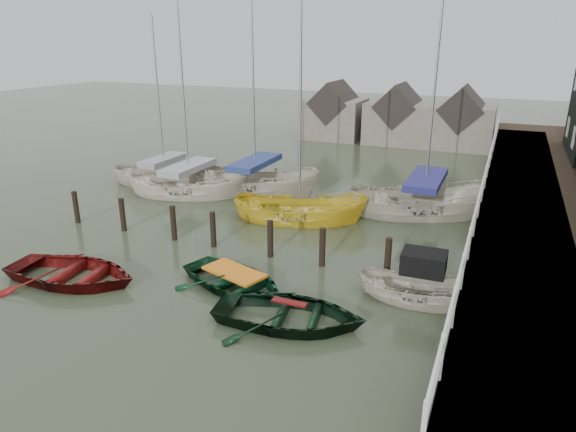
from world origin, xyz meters
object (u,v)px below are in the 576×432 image
at_px(rowboat_red, 74,282).
at_px(sailboat_d, 423,213).
at_px(sailboat_e, 165,182).
at_px(rowboat_green, 235,288).
at_px(rowboat_dkgreen, 289,324).
at_px(motorboat, 420,298).
at_px(sailboat_c, 300,220).
at_px(sailboat_b, 256,191).
at_px(sailboat_a, 190,194).

bearing_deg(rowboat_red, sailboat_d, -45.99).
xyz_separation_m(rowboat_red, sailboat_e, (-4.38, 11.08, 0.07)).
relative_size(rowboat_green, sailboat_d, 0.30).
xyz_separation_m(rowboat_green, sailboat_e, (-9.48, 9.38, 0.07)).
xyz_separation_m(rowboat_dkgreen, motorboat, (3.14, 2.77, 0.12)).
bearing_deg(sailboat_d, rowboat_dkgreen, 148.46).
bearing_deg(rowboat_red, sailboat_c, -34.90).
bearing_deg(rowboat_green, sailboat_e, 63.06).
distance_m(sailboat_c, sailboat_e, 9.36).
relative_size(rowboat_green, sailboat_c, 0.35).
bearing_deg(sailboat_b, rowboat_green, -162.93).
bearing_deg(sailboat_d, rowboat_green, 134.10).
distance_m(rowboat_dkgreen, sailboat_c, 8.62).
relative_size(sailboat_b, sailboat_e, 1.28).
distance_m(sailboat_c, sailboat_d, 5.70).
xyz_separation_m(sailboat_d, sailboat_e, (-13.86, -0.36, 0.00)).
height_order(rowboat_green, sailboat_c, sailboat_c).
bearing_deg(rowboat_green, motorboat, -57.73).
bearing_deg(motorboat, sailboat_c, 47.22).
height_order(rowboat_red, sailboat_c, sailboat_c).
distance_m(rowboat_dkgreen, motorboat, 4.19).
height_order(sailboat_b, sailboat_e, sailboat_b).
bearing_deg(sailboat_c, rowboat_dkgreen, -173.71).
distance_m(rowboat_dkgreen, sailboat_a, 13.31).
bearing_deg(motorboat, sailboat_d, 6.82).
xyz_separation_m(rowboat_dkgreen, sailboat_e, (-11.94, 10.70, 0.07)).
relative_size(rowboat_green, sailboat_b, 0.31).
bearing_deg(sailboat_a, sailboat_c, -117.97).
bearing_deg(sailboat_e, sailboat_b, -106.63).
xyz_separation_m(rowboat_green, sailboat_a, (-7.00, 8.04, 0.06)).
height_order(rowboat_red, sailboat_a, sailboat_a).
relative_size(rowboat_red, sailboat_c, 0.40).
xyz_separation_m(rowboat_dkgreen, sailboat_c, (-2.95, 8.10, 0.02)).
distance_m(motorboat, sailboat_b, 12.88).
bearing_deg(rowboat_dkgreen, sailboat_c, 10.58).
relative_size(rowboat_green, sailboat_e, 0.40).
bearing_deg(motorboat, rowboat_red, 104.80).
height_order(rowboat_red, motorboat, motorboat).
distance_m(rowboat_green, sailboat_c, 6.80).
relative_size(sailboat_c, sailboat_d, 0.84).
height_order(motorboat, sailboat_b, sailboat_b).
xyz_separation_m(rowboat_green, rowboat_dkgreen, (2.46, -1.32, 0.00)).
bearing_deg(motorboat, sailboat_a, 60.79).
height_order(rowboat_dkgreen, sailboat_e, sailboat_e).
distance_m(rowboat_green, sailboat_d, 10.68).
relative_size(rowboat_dkgreen, sailboat_a, 0.37).
height_order(rowboat_red, rowboat_dkgreen, rowboat_red).
height_order(rowboat_red, sailboat_e, sailboat_e).
height_order(rowboat_green, sailboat_a, sailboat_a).
bearing_deg(rowboat_dkgreen, sailboat_e, 38.69).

